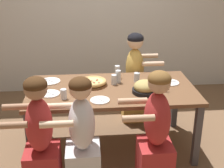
{
  "coord_description": "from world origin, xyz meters",
  "views": [
    {
      "loc": [
        -0.28,
        -3.18,
        2.12
      ],
      "look_at": [
        0.0,
        0.0,
        0.81
      ],
      "focal_mm": 50.0,
      "sensor_mm": 36.0,
      "label": 1
    }
  ],
  "objects_px": {
    "diner_near_left": "(41,142)",
    "diner_near_midright": "(156,136)",
    "empty_plate_b": "(170,83)",
    "drinking_glass_b": "(80,100)",
    "drinking_glass_d": "(64,94)",
    "drinking_glass_f": "(117,72)",
    "empty_plate_c": "(100,100)",
    "empty_plate_a": "(50,94)",
    "drinking_glass_a": "(118,77)",
    "drinking_glass_e": "(114,80)",
    "diner_far_midright": "(135,80)",
    "drinking_glass_g": "(38,94)",
    "pizza_board_main": "(93,82)",
    "empty_plate_d": "(50,81)",
    "diner_near_midleft": "(82,141)",
    "drinking_glass_c": "(77,89)",
    "cocktail_glass_blue": "(137,78)",
    "skillet_bowl": "(145,88)"
  },
  "relations": [
    {
      "from": "diner_near_left",
      "to": "diner_near_midright",
      "type": "distance_m",
      "value": 1.07
    },
    {
      "from": "empty_plate_b",
      "to": "drinking_glass_b",
      "type": "height_order",
      "value": "drinking_glass_b"
    },
    {
      "from": "drinking_glass_d",
      "to": "drinking_glass_f",
      "type": "xyz_separation_m",
      "value": [
        0.61,
        0.56,
        0.02
      ]
    },
    {
      "from": "empty_plate_c",
      "to": "diner_near_left",
      "type": "height_order",
      "value": "diner_near_left"
    },
    {
      "from": "empty_plate_a",
      "to": "diner_near_left",
      "type": "distance_m",
      "value": 0.64
    },
    {
      "from": "drinking_glass_f",
      "to": "diner_near_midright",
      "type": "height_order",
      "value": "diner_near_midright"
    },
    {
      "from": "drinking_glass_a",
      "to": "drinking_glass_e",
      "type": "bearing_deg",
      "value": -135.48
    },
    {
      "from": "drinking_glass_d",
      "to": "empty_plate_a",
      "type": "bearing_deg",
      "value": 140.23
    },
    {
      "from": "diner_near_left",
      "to": "diner_far_midright",
      "type": "xyz_separation_m",
      "value": [
        1.09,
        1.41,
        0.02
      ]
    },
    {
      "from": "drinking_glass_b",
      "to": "diner_near_left",
      "type": "height_order",
      "value": "diner_near_left"
    },
    {
      "from": "drinking_glass_e",
      "to": "drinking_glass_g",
      "type": "xyz_separation_m",
      "value": [
        -0.8,
        -0.37,
        0.02
      ]
    },
    {
      "from": "pizza_board_main",
      "to": "diner_near_left",
      "type": "height_order",
      "value": "diner_near_left"
    },
    {
      "from": "drinking_glass_e",
      "to": "drinking_glass_d",
      "type": "bearing_deg",
      "value": -147.9
    },
    {
      "from": "empty_plate_d",
      "to": "drinking_glass_f",
      "type": "relative_size",
      "value": 1.59
    },
    {
      "from": "diner_near_midleft",
      "to": "diner_far_midright",
      "type": "bearing_deg",
      "value": -26.8
    },
    {
      "from": "drinking_glass_c",
      "to": "diner_near_midright",
      "type": "height_order",
      "value": "diner_near_midright"
    },
    {
      "from": "cocktail_glass_blue",
      "to": "pizza_board_main",
      "type": "bearing_deg",
      "value": -173.0
    },
    {
      "from": "empty_plate_c",
      "to": "drinking_glass_f",
      "type": "bearing_deg",
      "value": 69.1
    },
    {
      "from": "skillet_bowl",
      "to": "diner_near_midleft",
      "type": "distance_m",
      "value": 0.92
    },
    {
      "from": "pizza_board_main",
      "to": "empty_plate_b",
      "type": "bearing_deg",
      "value": -0.93
    },
    {
      "from": "empty_plate_c",
      "to": "empty_plate_d",
      "type": "height_order",
      "value": "same"
    },
    {
      "from": "pizza_board_main",
      "to": "empty_plate_a",
      "type": "bearing_deg",
      "value": -155.51
    },
    {
      "from": "drinking_glass_f",
      "to": "diner_near_midright",
      "type": "distance_m",
      "value": 1.09
    },
    {
      "from": "empty_plate_a",
      "to": "drinking_glass_a",
      "type": "distance_m",
      "value": 0.81
    },
    {
      "from": "pizza_board_main",
      "to": "diner_far_midright",
      "type": "xyz_separation_m",
      "value": [
        0.58,
        0.6,
        -0.23
      ]
    },
    {
      "from": "empty_plate_a",
      "to": "drinking_glass_f",
      "type": "distance_m",
      "value": 0.88
    },
    {
      "from": "skillet_bowl",
      "to": "diner_far_midright",
      "type": "xyz_separation_m",
      "value": [
        0.03,
        0.86,
        -0.25
      ]
    },
    {
      "from": "empty_plate_a",
      "to": "pizza_board_main",
      "type": "bearing_deg",
      "value": 24.49
    },
    {
      "from": "cocktail_glass_blue",
      "to": "diner_far_midright",
      "type": "relative_size",
      "value": 0.11
    },
    {
      "from": "diner_near_left",
      "to": "drinking_glass_e",
      "type": "bearing_deg",
      "value": -42.67
    },
    {
      "from": "pizza_board_main",
      "to": "drinking_glass_g",
      "type": "height_order",
      "value": "drinking_glass_g"
    },
    {
      "from": "drinking_glass_d",
      "to": "diner_near_midright",
      "type": "height_order",
      "value": "diner_near_midright"
    },
    {
      "from": "pizza_board_main",
      "to": "skillet_bowl",
      "type": "bearing_deg",
      "value": -25.46
    },
    {
      "from": "drinking_glass_e",
      "to": "diner_near_midleft",
      "type": "distance_m",
      "value": 0.94
    },
    {
      "from": "empty_plate_b",
      "to": "drinking_glass_g",
      "type": "relative_size",
      "value": 1.44
    },
    {
      "from": "diner_near_midleft",
      "to": "diner_near_midright",
      "type": "height_order",
      "value": "diner_near_midright"
    },
    {
      "from": "empty_plate_a",
      "to": "empty_plate_d",
      "type": "height_order",
      "value": "same"
    },
    {
      "from": "drinking_glass_e",
      "to": "diner_near_midright",
      "type": "relative_size",
      "value": 0.1
    },
    {
      "from": "pizza_board_main",
      "to": "cocktail_glass_blue",
      "type": "relative_size",
      "value": 2.39
    },
    {
      "from": "drinking_glass_e",
      "to": "drinking_glass_g",
      "type": "distance_m",
      "value": 0.88
    },
    {
      "from": "skillet_bowl",
      "to": "diner_far_midright",
      "type": "distance_m",
      "value": 0.89
    },
    {
      "from": "cocktail_glass_blue",
      "to": "diner_near_left",
      "type": "distance_m",
      "value": 1.37
    },
    {
      "from": "drinking_glass_b",
      "to": "drinking_glass_c",
      "type": "bearing_deg",
      "value": 97.81
    },
    {
      "from": "drinking_glass_a",
      "to": "diner_near_left",
      "type": "distance_m",
      "value": 1.21
    },
    {
      "from": "drinking_glass_c",
      "to": "diner_far_midright",
      "type": "relative_size",
      "value": 0.11
    },
    {
      "from": "skillet_bowl",
      "to": "drinking_glass_d",
      "type": "distance_m",
      "value": 0.87
    },
    {
      "from": "skillet_bowl",
      "to": "empty_plate_d",
      "type": "relative_size",
      "value": 1.68
    },
    {
      "from": "pizza_board_main",
      "to": "drinking_glass_b",
      "type": "height_order",
      "value": "drinking_glass_b"
    },
    {
      "from": "drinking_glass_b",
      "to": "diner_near_midleft",
      "type": "height_order",
      "value": "diner_near_midleft"
    },
    {
      "from": "empty_plate_a",
      "to": "cocktail_glass_blue",
      "type": "height_order",
      "value": "cocktail_glass_blue"
    }
  ]
}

